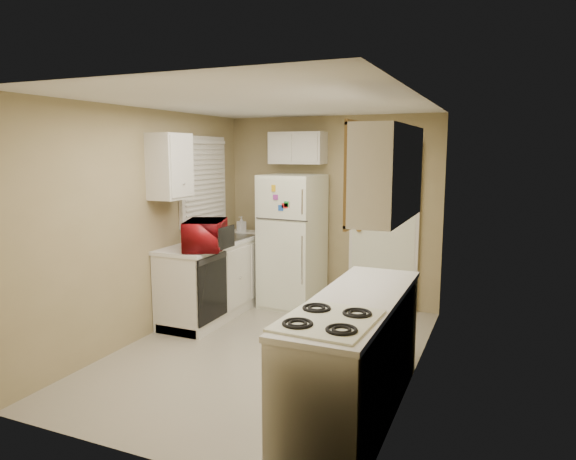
% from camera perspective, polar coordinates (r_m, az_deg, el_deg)
% --- Properties ---
extents(floor, '(3.80, 3.80, 0.00)m').
position_cam_1_polar(floor, '(5.20, -2.23, -13.43)').
color(floor, '#B5AE9A').
rests_on(floor, ground).
extents(ceiling, '(3.80, 3.80, 0.00)m').
position_cam_1_polar(ceiling, '(4.83, -2.40, 13.96)').
color(ceiling, white).
rests_on(ceiling, floor).
extents(wall_left, '(3.80, 3.80, 0.00)m').
position_cam_1_polar(wall_left, '(5.61, -15.34, 0.65)').
color(wall_left, tan).
rests_on(wall_left, floor).
extents(wall_right, '(3.80, 3.80, 0.00)m').
position_cam_1_polar(wall_right, '(4.46, 14.16, -1.35)').
color(wall_right, tan).
rests_on(wall_right, floor).
extents(wall_back, '(2.80, 2.80, 0.00)m').
position_cam_1_polar(wall_back, '(6.62, 4.77, 2.13)').
color(wall_back, tan).
rests_on(wall_back, floor).
extents(wall_front, '(2.80, 2.80, 0.00)m').
position_cam_1_polar(wall_front, '(3.29, -16.72, -5.01)').
color(wall_front, tan).
rests_on(wall_front, floor).
extents(left_counter, '(0.60, 1.80, 0.90)m').
position_cam_1_polar(left_counter, '(6.31, -7.81, -5.18)').
color(left_counter, silver).
rests_on(left_counter, floor).
extents(dishwasher, '(0.03, 0.58, 0.72)m').
position_cam_1_polar(dishwasher, '(5.66, -8.42, -6.41)').
color(dishwasher, black).
rests_on(dishwasher, floor).
extents(sink, '(0.54, 0.74, 0.16)m').
position_cam_1_polar(sink, '(6.35, -7.19, -1.29)').
color(sink, gray).
rests_on(sink, left_counter).
extents(microwave, '(0.66, 0.51, 0.39)m').
position_cam_1_polar(microwave, '(5.63, -9.15, -0.68)').
color(microwave, maroon).
rests_on(microwave, left_counter).
extents(soap_bottle, '(0.12, 0.12, 0.21)m').
position_cam_1_polar(soap_bottle, '(6.84, -5.19, 0.65)').
color(soap_bottle, white).
rests_on(soap_bottle, left_counter).
extents(window_blinds, '(0.10, 0.98, 1.08)m').
position_cam_1_polar(window_blinds, '(6.40, -9.34, 5.41)').
color(window_blinds, silver).
rests_on(window_blinds, wall_left).
extents(upper_cabinet_left, '(0.30, 0.45, 0.70)m').
position_cam_1_polar(upper_cabinet_left, '(5.65, -12.99, 6.90)').
color(upper_cabinet_left, silver).
rests_on(upper_cabinet_left, wall_left).
extents(refrigerator, '(0.73, 0.72, 1.67)m').
position_cam_1_polar(refrigerator, '(6.47, 0.50, -1.25)').
color(refrigerator, white).
rests_on(refrigerator, floor).
extents(cabinet_over_fridge, '(0.70, 0.30, 0.40)m').
position_cam_1_polar(cabinet_over_fridge, '(6.57, 1.09, 9.10)').
color(cabinet_over_fridge, silver).
rests_on(cabinet_over_fridge, wall_back).
extents(interior_door, '(0.86, 0.06, 2.08)m').
position_cam_1_polar(interior_door, '(6.42, 10.57, 0.18)').
color(interior_door, white).
rests_on(interior_door, floor).
extents(right_counter, '(0.60, 2.00, 0.90)m').
position_cam_1_polar(right_counter, '(3.97, 7.45, -13.69)').
color(right_counter, silver).
rests_on(right_counter, floor).
extents(stove, '(0.59, 0.72, 0.84)m').
position_cam_1_polar(stove, '(3.48, 4.39, -17.59)').
color(stove, white).
rests_on(stove, floor).
extents(upper_cabinet_right, '(0.30, 1.20, 0.70)m').
position_cam_1_polar(upper_cabinet_right, '(3.93, 11.15, 6.24)').
color(upper_cabinet_right, silver).
rests_on(upper_cabinet_right, wall_right).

